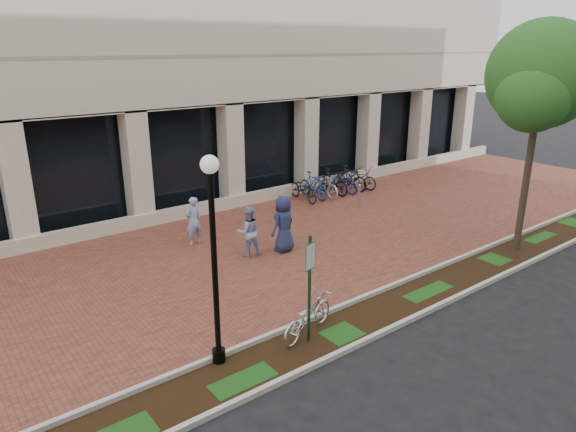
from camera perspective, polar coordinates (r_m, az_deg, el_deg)
ground at (r=16.85m, az=-3.09°, el=-3.80°), size 120.00×120.00×0.00m
brick_plaza at (r=16.85m, az=-3.09°, el=-3.78°), size 40.00×9.00×0.01m
planting_strip at (r=13.28m, az=10.19°, el=-10.50°), size 40.00×1.50×0.01m
curb_plaza_side at (r=13.70m, az=7.87°, el=-9.16°), size 40.00×0.12×0.12m
curb_street_side at (r=12.84m, az=12.72°, el=-11.48°), size 40.00×0.12×0.12m
parking_sign at (r=11.19m, az=2.45°, el=-6.72°), size 0.34×0.07×2.54m
lamppost at (r=10.20m, az=-8.24°, el=-3.98°), size 0.36×0.36×4.44m
street_tree at (r=17.50m, az=26.30°, el=13.24°), size 3.87×3.22×7.16m
locked_bicycle at (r=11.96m, az=2.17°, el=-11.03°), size 1.94×1.14×0.96m
pedestrian_left at (r=17.36m, az=-10.46°, el=-0.51°), size 0.64×0.46×1.64m
pedestrian_mid at (r=16.14m, az=-4.43°, el=-1.74°), size 0.93×0.80×1.63m
pedestrian_right at (r=16.45m, az=-0.49°, el=-0.86°), size 1.02×0.77×1.87m
bollard at (r=21.22m, az=7.90°, el=2.24°), size 0.12×0.12×1.02m
bike_rack_cluster at (r=23.10m, az=4.91°, el=3.74°), size 4.29×2.08×1.15m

